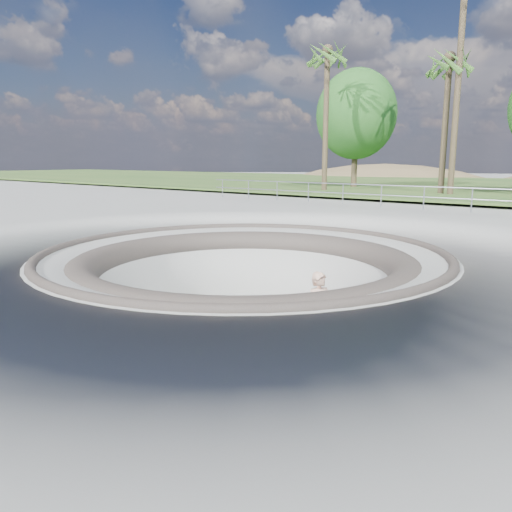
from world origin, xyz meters
The scene contains 8 objects.
ground centered at (0.00, 0.00, 0.00)m, with size 180.00×180.00×0.00m, color #999995.
skate_bowl centered at (0.00, 0.00, -1.83)m, with size 14.00×14.00×4.10m.
safety_railing centered at (0.00, 12.00, 0.69)m, with size 25.00×0.06×1.03m.
skateboard centered at (2.70, -0.65, -1.83)m, with size 0.94×0.47×0.09m.
skater centered at (2.70, -0.65, -0.91)m, with size 0.65×0.43×1.79m, color #E5B294.
palm_a centered at (-10.05, 20.07, 8.78)m, with size 2.60×2.60×9.96m.
palm_b centered at (-2.70, 21.78, 7.77)m, with size 2.60×2.60×8.88m.
bushy_tree_left centered at (-10.66, 25.36, 5.67)m, with size 6.15×5.59×8.87m.
Camera 1 is at (8.15, -9.46, 2.30)m, focal length 35.00 mm.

